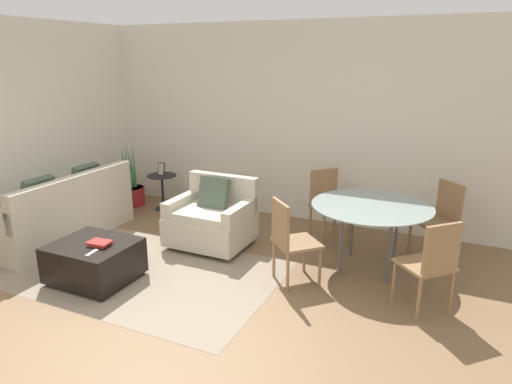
{
  "coord_description": "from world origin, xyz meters",
  "views": [
    {
      "loc": [
        2.35,
        -2.73,
        2.27
      ],
      "look_at": [
        0.21,
        1.93,
        0.75
      ],
      "focal_mm": 32.0,
      "sensor_mm": 36.0,
      "label": 1
    }
  ],
  "objects_px": {
    "tv_remote_primary": "(92,253)",
    "potted_plant": "(132,191)",
    "dining_chair_near_left": "(289,237)",
    "dining_chair_far_right": "(441,215)",
    "dining_chair_near_right": "(432,261)",
    "dining_chair_far_left": "(327,200)",
    "picture_frame": "(161,169)",
    "side_table": "(162,185)",
    "dining_table": "(371,211)",
    "couch": "(62,216)",
    "armchair": "(212,219)",
    "ottoman": "(94,260)",
    "book_stack": "(100,243)"
  },
  "relations": [
    {
      "from": "armchair",
      "to": "potted_plant",
      "type": "distance_m",
      "value": 2.16
    },
    {
      "from": "picture_frame",
      "to": "ottoman",
      "type": "bearing_deg",
      "value": -71.56
    },
    {
      "from": "book_stack",
      "to": "potted_plant",
      "type": "distance_m",
      "value": 2.67
    },
    {
      "from": "side_table",
      "to": "picture_frame",
      "type": "xyz_separation_m",
      "value": [
        -0.0,
        0.0,
        0.25
      ]
    },
    {
      "from": "potted_plant",
      "to": "dining_chair_far_right",
      "type": "relative_size",
      "value": 1.14
    },
    {
      "from": "dining_chair_far_left",
      "to": "dining_chair_near_left",
      "type": "bearing_deg",
      "value": -90.0
    },
    {
      "from": "ottoman",
      "to": "picture_frame",
      "type": "xyz_separation_m",
      "value": [
        -0.75,
        2.25,
        0.41
      ]
    },
    {
      "from": "armchair",
      "to": "picture_frame",
      "type": "height_order",
      "value": "armchair"
    },
    {
      "from": "book_stack",
      "to": "dining_chair_far_left",
      "type": "relative_size",
      "value": 0.27
    },
    {
      "from": "armchair",
      "to": "book_stack",
      "type": "distance_m",
      "value": 1.47
    },
    {
      "from": "couch",
      "to": "potted_plant",
      "type": "bearing_deg",
      "value": 93.71
    },
    {
      "from": "side_table",
      "to": "dining_chair_far_left",
      "type": "relative_size",
      "value": 0.61
    },
    {
      "from": "armchair",
      "to": "dining_table",
      "type": "bearing_deg",
      "value": 3.93
    },
    {
      "from": "tv_remote_primary",
      "to": "potted_plant",
      "type": "bearing_deg",
      "value": 122.0
    },
    {
      "from": "side_table",
      "to": "dining_chair_far_right",
      "type": "bearing_deg",
      "value": -1.15
    },
    {
      "from": "picture_frame",
      "to": "dining_chair_far_left",
      "type": "xyz_separation_m",
      "value": [
        2.62,
        -0.08,
        -0.12
      ]
    },
    {
      "from": "tv_remote_primary",
      "to": "potted_plant",
      "type": "relative_size",
      "value": 0.16
    },
    {
      "from": "picture_frame",
      "to": "dining_chair_near_right",
      "type": "xyz_separation_m",
      "value": [
        3.99,
        -1.45,
        -0.12
      ]
    },
    {
      "from": "ottoman",
      "to": "dining_chair_near_right",
      "type": "height_order",
      "value": "dining_chair_near_right"
    },
    {
      "from": "picture_frame",
      "to": "dining_chair_near_left",
      "type": "relative_size",
      "value": 0.21
    },
    {
      "from": "book_stack",
      "to": "dining_table",
      "type": "bearing_deg",
      "value": 31.53
    },
    {
      "from": "picture_frame",
      "to": "dining_chair_near_right",
      "type": "height_order",
      "value": "dining_chair_near_right"
    },
    {
      "from": "dining_chair_near_left",
      "to": "picture_frame",
      "type": "bearing_deg",
      "value": 151.11
    },
    {
      "from": "ottoman",
      "to": "dining_chair_near_left",
      "type": "xyz_separation_m",
      "value": [
        1.87,
        0.8,
        0.29
      ]
    },
    {
      "from": "side_table",
      "to": "dining_chair_far_left",
      "type": "distance_m",
      "value": 2.63
    },
    {
      "from": "dining_chair_far_right",
      "to": "dining_chair_near_left",
      "type": "bearing_deg",
      "value": -135.0
    },
    {
      "from": "tv_remote_primary",
      "to": "dining_chair_near_right",
      "type": "height_order",
      "value": "dining_chair_near_right"
    },
    {
      "from": "couch",
      "to": "potted_plant",
      "type": "relative_size",
      "value": 1.86
    },
    {
      "from": "dining_chair_near_left",
      "to": "dining_chair_near_right",
      "type": "height_order",
      "value": "same"
    },
    {
      "from": "dining_table",
      "to": "dining_chair_near_left",
      "type": "xyz_separation_m",
      "value": [
        -0.68,
        -0.68,
        -0.16
      ]
    },
    {
      "from": "armchair",
      "to": "dining_chair_near_right",
      "type": "height_order",
      "value": "dining_chair_near_right"
    },
    {
      "from": "potted_plant",
      "to": "side_table",
      "type": "height_order",
      "value": "potted_plant"
    },
    {
      "from": "ottoman",
      "to": "tv_remote_primary",
      "type": "bearing_deg",
      "value": -47.64
    },
    {
      "from": "dining_chair_near_left",
      "to": "dining_chair_far_right",
      "type": "bearing_deg",
      "value": 45.0
    },
    {
      "from": "armchair",
      "to": "dining_chair_far_left",
      "type": "bearing_deg",
      "value": 33.58
    },
    {
      "from": "couch",
      "to": "book_stack",
      "type": "bearing_deg",
      "value": -28.93
    },
    {
      "from": "side_table",
      "to": "dining_chair_near_left",
      "type": "relative_size",
      "value": 0.61
    },
    {
      "from": "picture_frame",
      "to": "dining_chair_near_right",
      "type": "relative_size",
      "value": 0.21
    },
    {
      "from": "ottoman",
      "to": "picture_frame",
      "type": "bearing_deg",
      "value": 108.44
    },
    {
      "from": "dining_chair_near_left",
      "to": "dining_chair_near_right",
      "type": "bearing_deg",
      "value": 0.0
    },
    {
      "from": "ottoman",
      "to": "dining_table",
      "type": "height_order",
      "value": "dining_table"
    },
    {
      "from": "armchair",
      "to": "potted_plant",
      "type": "xyz_separation_m",
      "value": [
        -1.98,
        0.87,
        -0.12
      ]
    },
    {
      "from": "dining_chair_far_left",
      "to": "picture_frame",
      "type": "bearing_deg",
      "value": 178.25
    },
    {
      "from": "side_table",
      "to": "ottoman",
      "type": "bearing_deg",
      "value": -71.56
    },
    {
      "from": "armchair",
      "to": "dining_chair_near_left",
      "type": "height_order",
      "value": "dining_chair_near_left"
    },
    {
      "from": "book_stack",
      "to": "potted_plant",
      "type": "height_order",
      "value": "potted_plant"
    },
    {
      "from": "couch",
      "to": "armchair",
      "type": "xyz_separation_m",
      "value": [
        1.88,
        0.62,
        0.04
      ]
    },
    {
      "from": "dining_table",
      "to": "couch",
      "type": "bearing_deg",
      "value": -168.81
    },
    {
      "from": "dining_chair_far_left",
      "to": "dining_chair_far_right",
      "type": "distance_m",
      "value": 1.37
    },
    {
      "from": "dining_table",
      "to": "dining_chair_near_right",
      "type": "relative_size",
      "value": 1.44
    }
  ]
}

